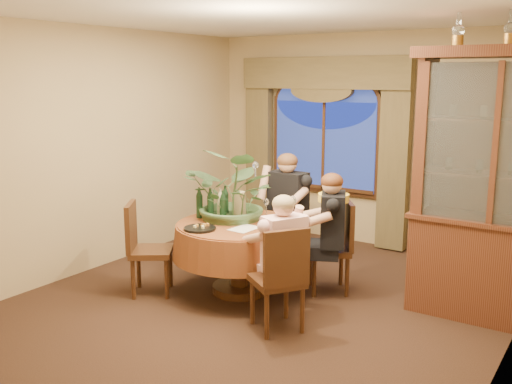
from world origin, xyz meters
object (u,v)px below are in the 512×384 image
Objects in this scene: wine_bottle_4 at (223,206)px; stoneware_vase at (239,205)px; person_pink at (284,260)px; olive_bowl at (240,221)px; person_scarf at (332,236)px; china_cabinet at (497,188)px; chair_front_left at (151,249)px; chair_back_right at (329,247)px; chair_right at (277,278)px; centerpiece_plant at (236,158)px; chair_back at (280,229)px; dining_table at (240,258)px; wine_bottle_0 at (199,203)px; wine_bottle_3 at (220,204)px; oil_lamp_center at (511,25)px; person_back at (288,212)px; wine_bottle_5 at (210,204)px; wine_bottle_2 at (211,201)px; wine_bottle_1 at (225,200)px; oil_lamp_left at (459,27)px.

stoneware_vase is at bearing 71.67° from wine_bottle_4.
person_pink is 7.91× the size of olive_bowl.
person_scarf is at bearing 14.06° from stoneware_vase.
china_cabinet is 2.60× the size of chair_front_left.
stoneware_vase is 0.21m from wine_bottle_4.
person_pink is at bearing 145.57° from chair_back_right.
chair_right is 3.28× the size of stoneware_vase.
centerpiece_plant is (-0.91, 0.53, 0.80)m from person_pink.
chair_back_right is 0.88m from chair_back.
wine_bottle_4 is at bearing -165.27° from dining_table.
chair_back_right is 2.91× the size of wine_bottle_0.
wine_bottle_4 is at bearing 0.65° from wine_bottle_0.
chair_right is 0.19m from person_pink.
wine_bottle_3 is (-1.05, 0.56, 0.44)m from chair_right.
person_scarf is at bearing 24.78° from dining_table.
chair_back_right is at bearing -172.12° from oil_lamp_center.
person_back is at bearing 176.29° from oil_lamp_center.
wine_bottle_3 is at bearing -164.08° from china_cabinet.
wine_bottle_5 is at bearing 67.77° from chair_back.
chair_front_left is at bearing -132.99° from centerpiece_plant.
centerpiece_plant is (-1.00, -0.27, 0.75)m from person_scarf.
china_cabinet is 2.81m from wine_bottle_5.
stoneware_vase reaches higher than chair_right.
person_scarf is (0.81, -0.50, -0.04)m from person_back.
china_cabinet is 1.92× the size of person_scarf.
chair_back_right is (-1.56, -0.22, -2.19)m from oil_lamp_center.
wine_bottle_2 is at bearing -166.05° from oil_lamp_center.
stoneware_vase is (-0.87, -0.38, 0.42)m from chair_back_right.
person_pink is 1.32m from centerpiece_plant.
chair_back_right is at bearing 17.80° from wine_bottle_1.
oil_lamp_center is at bearing 15.92° from wine_bottle_3.
wine_bottle_2 is (-0.32, -0.09, 0.02)m from stoneware_vase.
china_cabinet is 2.07× the size of person_pink.
oil_lamp_center is 3.22m from chair_back.
centerpiece_plant is at bearing 32.74° from wine_bottle_5.
oil_lamp_left is 1.03× the size of wine_bottle_5.
china_cabinet is 2.04m from person_pink.
wine_bottle_0 is (-2.37, -0.80, -1.75)m from oil_lamp_left.
oil_lamp_left reaches higher than chair_back.
wine_bottle_1 is 1.00× the size of wine_bottle_3.
chair_back is 2.91× the size of wine_bottle_2.
chair_back_right is 1.00× the size of chair_front_left.
wine_bottle_2 is 0.28m from wine_bottle_4.
dining_table is 1.47× the size of chair_right.
chair_back_right is at bearing 35.23° from dining_table.
chair_front_left is at bearing -139.61° from wine_bottle_4.
oil_lamp_left is 0.35× the size of chair_front_left.
dining_table is 1.23× the size of centerpiece_plant.
person_back is 1.00m from wine_bottle_4.
wine_bottle_2 is (-0.48, -0.83, 0.22)m from person_back.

